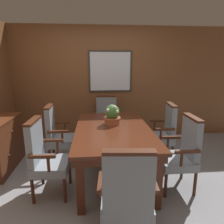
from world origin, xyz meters
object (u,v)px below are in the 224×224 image
chair_head_near (127,195)px  potted_plant (112,115)px  chair_head_far (106,118)px  sideboard_cabinet (0,145)px  chair_right_near (182,151)px  chair_left_far (57,133)px  dining_table (113,133)px  chair_left_near (45,156)px  chair_right_far (164,131)px

chair_head_near → potted_plant: bearing=-84.8°
chair_head_far → sideboard_cabinet: bearing=-146.0°
chair_right_near → chair_left_far: same height
chair_head_far → sideboard_cabinet: 2.02m
dining_table → potted_plant: 0.29m
chair_left_near → chair_right_near: bearing=-88.7°
chair_head_near → chair_left_far: bearing=-57.0°
potted_plant → chair_right_near: bearing=-35.1°
chair_head_near → chair_head_far: same height
chair_head_near → chair_right_near: bearing=-131.2°
chair_right_near → chair_head_near: (-0.88, -0.84, 0.00)m
chair_left_near → chair_head_near: (0.91, -0.86, 0.00)m
chair_left_near → sideboard_cabinet: chair_left_near is taller
chair_head_near → sideboard_cabinet: chair_head_near is taller
chair_head_far → chair_right_far: bearing=-38.0°
chair_left_far → potted_plant: potted_plant is taller
chair_left_near → potted_plant: size_ratio=3.17×
chair_left_far → potted_plant: (0.90, -0.26, 0.36)m
chair_left_far → sideboard_cabinet: size_ratio=1.03×
potted_plant → chair_head_near: bearing=-90.0°
chair_left_far → chair_head_far: (0.88, 0.84, 0.00)m
dining_table → chair_head_near: bearing=-89.7°
chair_right_near → potted_plant: bearing=-124.1°
chair_right_far → chair_head_far: (-0.94, 0.88, 0.00)m
chair_right_near → sideboard_cabinet: size_ratio=1.03×
dining_table → chair_head_near: size_ratio=1.85×
potted_plant → chair_head_far: bearing=91.3°
chair_right_near → chair_head_near: 1.21m
chair_right_near → chair_head_far: bearing=-151.3°
chair_head_far → sideboard_cabinet: chair_head_far is taller
chair_left_far → chair_left_near: bearing=177.2°
dining_table → chair_right_far: 1.01m
chair_right_far → chair_left_near: size_ratio=1.00×
chair_right_near → potted_plant: (-0.88, 0.62, 0.36)m
dining_table → chair_right_far: bearing=22.9°
chair_right_near → chair_head_near: size_ratio=1.00×
chair_right_far → sideboard_cabinet: 2.71m
sideboard_cabinet → chair_left_far: bearing=8.4°
chair_head_near → chair_head_far: bearing=-84.2°
chair_left_far → chair_head_near: 1.93m
chair_head_near → sideboard_cabinet: (-1.79, 1.58, -0.12)m
chair_right_far → chair_left_far: 1.82m
chair_right_far → chair_head_far: same height
dining_table → sideboard_cabinet: size_ratio=1.91×
chair_right_far → sideboard_cabinet: chair_right_far is taller
chair_left_far → sideboard_cabinet: bearing=96.3°
chair_head_near → potted_plant: 1.50m
chair_left_near → chair_head_near: size_ratio=1.00×
potted_plant → chair_left_near: bearing=-147.2°
dining_table → chair_right_near: size_ratio=1.85×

